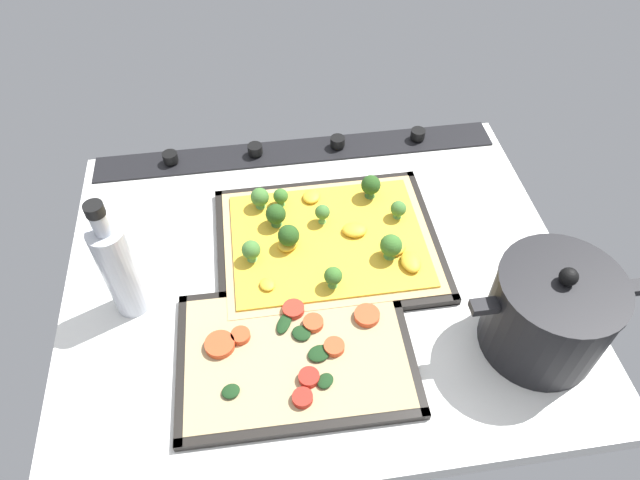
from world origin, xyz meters
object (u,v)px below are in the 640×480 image
veggie_pizza_back (296,351)px  cooking_pot (549,313)px  broccoli_pizza (327,238)px  baking_tray_back (296,355)px  oil_bottle (119,268)px  baking_tray_front (328,245)px

veggie_pizza_back → cooking_pot: (-34.53, 2.71, 5.96)cm
broccoli_pizza → cooking_pot: (-26.98, 22.45, 5.22)cm
baking_tray_back → oil_bottle: size_ratio=1.56×
broccoli_pizza → oil_bottle: bearing=13.7°
baking_tray_front → veggie_pizza_back: (7.65, 19.45, 0.73)cm
oil_bottle → veggie_pizza_back: bearing=152.4°
broccoli_pizza → cooking_pot: size_ratio=1.43×
baking_tray_front → baking_tray_back: same height
cooking_pot → oil_bottle: size_ratio=1.10×
broccoli_pizza → oil_bottle: (30.87, 7.55, 7.05)cm
broccoli_pizza → veggie_pizza_back: broccoli_pizza is taller
cooking_pot → oil_bottle: (57.85, -14.90, 1.83)cm
baking_tray_front → broccoli_pizza: (0.10, -0.29, 1.48)cm
baking_tray_front → veggie_pizza_back: 20.92cm
broccoli_pizza → veggie_pizza_back: size_ratio=1.09×
veggie_pizza_back → oil_bottle: oil_bottle is taller
cooking_pot → oil_bottle: bearing=-14.4°
veggie_pizza_back → cooking_pot: bearing=175.5°
broccoli_pizza → cooking_pot: 35.48cm
baking_tray_front → oil_bottle: oil_bottle is taller
baking_tray_back → broccoli_pizza: bearing=-110.9°
broccoli_pizza → veggie_pizza_back: (7.55, 19.74, -0.74)cm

